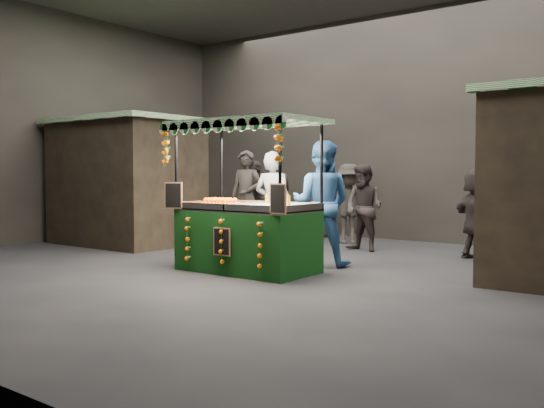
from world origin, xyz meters
The scene contains 13 objects.
ground centered at (0.00, 0.00, 0.00)m, with size 12.00×12.00×0.00m, color black.
market_hall centered at (0.00, 0.00, 3.38)m, with size 12.10×10.10×5.05m.
neighbour_stall_left centered at (-4.40, 1.00, 1.31)m, with size 3.00×2.20×2.60m.
juice_stall centered at (-0.12, -0.28, 0.70)m, with size 2.33×1.37×2.26m.
vendor_grey centered at (-0.51, 0.90, 0.92)m, with size 0.74×0.55×1.84m.
vendor_blue centered at (0.47, 0.87, 0.99)m, with size 1.15×1.02×1.98m.
shopper_0 centered at (-2.17, 2.21, 0.97)m, with size 0.77×0.57×1.93m.
shopper_1 centered at (0.18, 2.85, 0.82)m, with size 0.89×0.75×1.64m.
shopper_2 centered at (-2.47, 2.90, 0.87)m, with size 1.10×0.87×1.74m.
shopper_3 centered at (-0.67, 3.78, 0.83)m, with size 1.23×1.16×1.67m.
shopper_4 centered at (-2.16, 3.35, 0.75)m, with size 0.77×0.54×1.50m.
shopper_5 centered at (2.23, 3.03, 0.78)m, with size 1.43×1.23×1.56m.
shopper_6 centered at (-1.66, 4.35, 0.87)m, with size 0.45×0.65×1.73m.
Camera 1 is at (5.44, -7.11, 1.47)m, focal length 39.09 mm.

